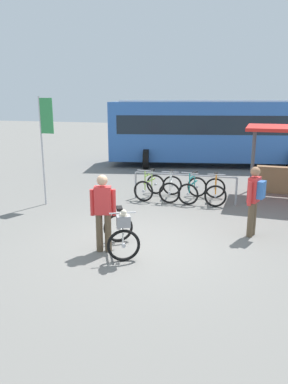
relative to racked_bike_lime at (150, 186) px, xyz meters
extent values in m
plane|color=slate|center=(0.91, -3.87, -0.37)|extent=(80.00, 80.00, 0.00)
cylinder|color=#99999E|center=(-0.41, -0.19, 0.06)|extent=(0.06, 0.06, 0.85)
cylinder|color=#99999E|center=(2.73, -0.09, 0.06)|extent=(0.06, 0.06, 0.85)
cylinder|color=#99999E|center=(1.16, -0.14, 0.48)|extent=(3.15, 0.15, 0.05)
torus|color=black|center=(0.05, 0.51, -0.04)|extent=(0.66, 0.14, 0.66)
cylinder|color=#B7B7BC|center=(0.05, 0.51, -0.04)|extent=(0.09, 0.07, 0.08)
torus|color=black|center=(-0.05, -0.51, -0.04)|extent=(0.66, 0.14, 0.66)
cylinder|color=#B7B7BC|center=(-0.05, -0.51, -0.04)|extent=(0.09, 0.07, 0.08)
cube|color=#9ED14C|center=(0.00, 0.00, 0.19)|extent=(0.13, 0.92, 0.04)
cube|color=#9ED14C|center=(-0.01, -0.05, 0.41)|extent=(0.10, 0.61, 0.04)
cylinder|color=#9ED14C|center=(0.02, 0.18, 0.24)|extent=(0.03, 0.03, 0.55)
cube|color=black|center=(0.02, 0.18, 0.51)|extent=(0.14, 0.25, 0.06)
cylinder|color=#9ED14C|center=(-0.04, -0.38, 0.28)|extent=(0.03, 0.03, 0.63)
cylinder|color=#B7B7BC|center=(-0.04, -0.38, 0.59)|extent=(0.52, 0.08, 0.03)
torus|color=black|center=(0.62, 0.53, -0.04)|extent=(0.66, 0.16, 0.66)
cylinder|color=#B7B7BC|center=(0.62, 0.53, -0.04)|extent=(0.09, 0.07, 0.08)
torus|color=black|center=(0.78, -0.48, -0.04)|extent=(0.66, 0.16, 0.66)
cylinder|color=#B7B7BC|center=(0.78, -0.48, -0.04)|extent=(0.09, 0.07, 0.08)
cube|color=silver|center=(0.70, 0.02, 0.19)|extent=(0.17, 0.91, 0.04)
cube|color=silver|center=(0.71, -0.02, 0.41)|extent=(0.13, 0.61, 0.04)
cylinder|color=silver|center=(0.67, 0.21, 0.24)|extent=(0.03, 0.03, 0.55)
cube|color=black|center=(0.67, 0.21, 0.51)|extent=(0.15, 0.26, 0.06)
cylinder|color=silver|center=(0.76, -0.36, 0.28)|extent=(0.03, 0.03, 0.63)
cylinder|color=#B7B7BC|center=(0.76, -0.36, 0.59)|extent=(0.52, 0.11, 0.03)
torus|color=black|center=(1.45, 0.55, -0.04)|extent=(0.67, 0.15, 0.66)
cylinder|color=#B7B7BC|center=(1.45, 0.55, -0.04)|extent=(0.09, 0.07, 0.08)
torus|color=black|center=(1.34, -0.46, -0.04)|extent=(0.67, 0.15, 0.66)
cylinder|color=#B7B7BC|center=(1.34, -0.46, -0.04)|extent=(0.09, 0.07, 0.08)
cube|color=teal|center=(1.40, 0.05, 0.19)|extent=(0.14, 0.92, 0.04)
cube|color=teal|center=(1.39, 0.00, 0.41)|extent=(0.10, 0.61, 0.04)
cylinder|color=teal|center=(1.42, 0.23, 0.24)|extent=(0.03, 0.03, 0.55)
cube|color=black|center=(1.42, 0.23, 0.51)|extent=(0.15, 0.25, 0.06)
cylinder|color=teal|center=(1.36, -0.34, 0.28)|extent=(0.03, 0.03, 0.63)
cylinder|color=#B7B7BC|center=(1.36, -0.34, 0.59)|extent=(0.52, 0.08, 0.03)
torus|color=black|center=(2.04, 0.58, -0.04)|extent=(0.67, 0.18, 0.66)
cylinder|color=#B7B7BC|center=(2.04, 0.58, -0.04)|extent=(0.09, 0.07, 0.08)
torus|color=black|center=(2.16, -0.43, -0.04)|extent=(0.67, 0.18, 0.66)
cylinder|color=#B7B7BC|center=(2.16, -0.43, -0.04)|extent=(0.09, 0.07, 0.08)
cube|color=orange|center=(2.10, 0.07, 0.19)|extent=(0.15, 0.92, 0.04)
cube|color=orange|center=(2.11, 0.02, 0.41)|extent=(0.11, 0.61, 0.04)
cylinder|color=orange|center=(2.08, 0.25, 0.24)|extent=(0.03, 0.03, 0.55)
cube|color=black|center=(2.08, 0.25, 0.51)|extent=(0.15, 0.25, 0.06)
cylinder|color=orange|center=(2.15, -0.31, 0.28)|extent=(0.03, 0.03, 0.63)
cylinder|color=#B7B7BC|center=(2.15, -0.31, 0.59)|extent=(0.52, 0.09, 0.03)
torus|color=black|center=(0.41, -3.85, -0.04)|extent=(0.61, 0.36, 0.66)
cylinder|color=#B7B7BC|center=(0.41, -3.85, -0.04)|extent=(0.10, 0.09, 0.08)
torus|color=black|center=(0.88, -4.75, -0.04)|extent=(0.61, 0.36, 0.66)
cylinder|color=#B7B7BC|center=(0.88, -4.75, -0.04)|extent=(0.10, 0.09, 0.08)
cube|color=silver|center=(0.65, -4.30, 0.19)|extent=(0.45, 0.83, 0.04)
cube|color=silver|center=(0.67, -4.34, 0.41)|extent=(0.31, 0.56, 0.04)
cylinder|color=silver|center=(0.56, -4.14, 0.24)|extent=(0.03, 0.03, 0.55)
cube|color=black|center=(0.56, -4.14, 0.51)|extent=(0.22, 0.27, 0.06)
cylinder|color=silver|center=(0.83, -4.64, 0.28)|extent=(0.03, 0.03, 0.63)
cylinder|color=#B7B7BC|center=(0.83, -4.64, 0.59)|extent=(0.47, 0.26, 0.03)
cube|color=gray|center=(0.89, -4.77, 0.47)|extent=(0.32, 0.30, 0.22)
ellipsoid|color=beige|center=(0.89, -4.77, 0.57)|extent=(0.23, 0.22, 0.16)
sphere|color=beige|center=(0.93, -4.84, 0.67)|extent=(0.11, 0.11, 0.11)
cylinder|color=brown|center=(0.23, -4.44, 0.04)|extent=(0.14, 0.14, 0.82)
cylinder|color=brown|center=(0.40, -4.39, 0.04)|extent=(0.14, 0.14, 0.82)
cube|color=red|center=(0.31, -4.42, 0.74)|extent=(0.39, 0.30, 0.58)
cylinder|color=red|center=(0.10, -4.47, 0.69)|extent=(0.09, 0.09, 0.55)
cylinder|color=red|center=(0.52, -4.33, 0.69)|extent=(0.09, 0.09, 0.55)
sphere|color=tan|center=(0.31, -4.42, 1.16)|extent=(0.22, 0.22, 0.22)
cylinder|color=brown|center=(3.21, -2.64, 0.04)|extent=(0.14, 0.14, 0.82)
cylinder|color=brown|center=(3.27, -2.47, 0.04)|extent=(0.14, 0.14, 0.82)
cube|color=red|center=(3.24, -2.55, 0.74)|extent=(0.29, 0.38, 0.58)
cylinder|color=red|center=(3.16, -2.76, 0.69)|extent=(0.09, 0.09, 0.55)
cylinder|color=red|center=(3.29, -2.34, 0.69)|extent=(0.09, 0.09, 0.55)
sphere|color=#9E7051|center=(3.24, -2.55, 1.16)|extent=(0.22, 0.22, 0.22)
cube|color=#3366B2|center=(3.39, -2.60, 0.76)|extent=(0.21, 0.29, 0.40)
cube|color=#3366B7|center=(1.29, 6.75, 1.28)|extent=(10.30, 4.62, 2.70)
cube|color=#19232D|center=(1.29, 6.75, 1.63)|extent=(9.53, 4.46, 0.84)
cube|color=silver|center=(1.29, 6.75, 2.67)|extent=(9.27, 4.15, 0.08)
cylinder|color=black|center=(-1.61, 4.82, 0.08)|extent=(0.44, 0.93, 0.90)
cylinder|color=black|center=(-2.15, 7.26, 0.08)|extent=(0.44, 0.93, 0.90)
cylinder|color=black|center=(4.19, 8.67, 0.08)|extent=(0.44, 0.93, 0.90)
cylinder|color=#4C4C51|center=(3.15, 2.08, 0.73)|extent=(0.07, 0.07, 2.20)
cylinder|color=#4C4C51|center=(3.12, 0.28, 0.73)|extent=(0.07, 0.07, 2.20)
cylinder|color=#B2B2B7|center=(-2.81, -1.69, 1.23)|extent=(0.05, 0.05, 3.20)
cube|color=#338C4C|center=(-2.59, -1.69, 2.28)|extent=(0.40, 0.03, 1.00)
camera|label=1|loc=(3.24, -10.92, 2.73)|focal=33.79mm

